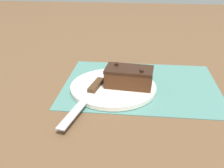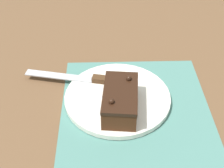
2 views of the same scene
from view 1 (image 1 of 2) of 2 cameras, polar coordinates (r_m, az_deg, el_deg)
The scene contains 5 objects.
ground_plane at distance 0.80m, azimuth 6.23°, elevation -0.27°, with size 3.00×3.00×0.00m, color brown.
placemat_woven at distance 0.80m, azimuth 6.24°, elevation -0.14°, with size 0.46×0.34×0.00m, color slate.
cake_plate at distance 0.76m, azimuth 0.29°, elevation -0.67°, with size 0.25×0.25×0.01m.
chocolate_cake at distance 0.75m, azimuth 3.71°, elevation 1.57°, with size 0.14×0.09×0.06m.
serving_knife at distance 0.71m, azimuth -4.78°, elevation -1.89°, with size 0.07×0.25×0.01m.
Camera 1 is at (0.01, 0.72, 0.36)m, focal length 42.00 mm.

